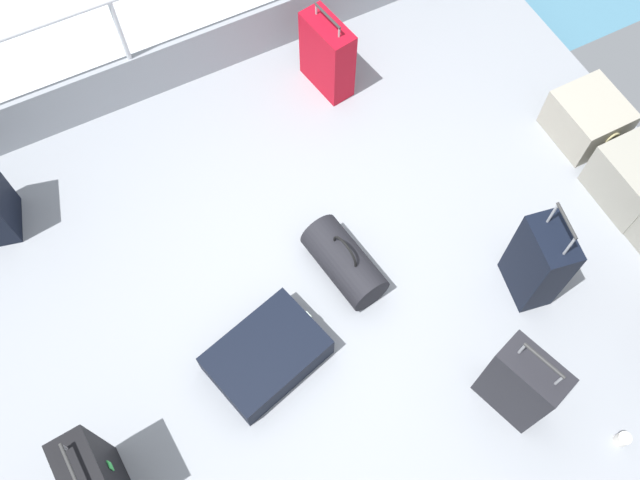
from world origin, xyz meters
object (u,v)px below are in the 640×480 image
duffel_bag (344,262)px  cargo_crate_0 (587,119)px  suitcase_6 (538,262)px  suitcase_0 (327,55)px  suitcase_5 (267,355)px  paper_cup (622,439)px  suitcase_1 (520,384)px  suitcase_2 (96,479)px  cargo_crate_1 (637,178)px

duffel_bag → cargo_crate_0: bearing=95.1°
suitcase_6 → duffel_bag: bearing=-121.9°
cargo_crate_0 → suitcase_0: size_ratio=0.73×
suitcase_0 → suitcase_5: size_ratio=0.89×
suitcase_0 → paper_cup: 3.34m
suitcase_1 → suitcase_6: (-0.60, 0.56, 0.01)m
cargo_crate_0 → suitcase_0: bearing=-131.5°
suitcase_2 → suitcase_5: size_ratio=0.99×
suitcase_0 → suitcase_6: (2.18, 0.39, 0.04)m
suitcase_2 → suitcase_6: (0.04, 2.96, 0.00)m
suitcase_1 → suitcase_6: bearing=137.2°
suitcase_5 → suitcase_2: bearing=-76.5°
cargo_crate_1 → suitcase_6: 1.12m
cargo_crate_0 → suitcase_1: suitcase_1 is taller
suitcase_5 → suitcase_6: (0.32, 1.79, 0.25)m
cargo_crate_0 → suitcase_5: bearing=-79.7°
cargo_crate_1 → suitcase_0: bearing=-142.5°
suitcase_1 → duffel_bag: (-1.26, -0.50, -0.20)m
cargo_crate_0 → cargo_crate_1: (0.59, -0.03, 0.03)m
suitcase_6 → duffel_bag: (-0.66, -1.05, -0.21)m
suitcase_5 → suitcase_6: suitcase_6 is taller
duffel_bag → suitcase_0: bearing=156.4°
cargo_crate_1 → duffel_bag: bearing=-100.6°
suitcase_5 → duffel_bag: size_ratio=1.25×
suitcase_2 → suitcase_5: (-0.28, 1.16, -0.25)m
suitcase_2 → suitcase_6: size_ratio=0.87×
cargo_crate_0 → suitcase_5: cargo_crate_0 is taller
suitcase_6 → duffel_bag: 1.26m
suitcase_2 → paper_cup: suitcase_2 is taller
suitcase_2 → paper_cup: bearing=67.6°
duffel_bag → paper_cup: 2.04m
duffel_bag → paper_cup: duffel_bag is taller
suitcase_1 → suitcase_2: 2.48m
cargo_crate_1 → suitcase_6: (0.26, -1.08, 0.15)m
cargo_crate_0 → suitcase_6: 1.41m
suitcase_0 → suitcase_1: suitcase_1 is taller
suitcase_5 → duffel_bag: bearing=114.3°
suitcase_0 → suitcase_2: size_ratio=0.91×
cargo_crate_1 → suitcase_2: size_ratio=0.70×
suitcase_6 → paper_cup: (1.14, -0.08, -0.31)m
paper_cup → cargo_crate_0: bearing=149.0°
paper_cup → duffel_bag: bearing=-151.6°
suitcase_5 → suitcase_1: bearing=53.3°
suitcase_6 → suitcase_2: bearing=-90.8°
cargo_crate_1 → suitcase_1: size_ratio=0.67×
suitcase_1 → suitcase_6: suitcase_6 is taller
cargo_crate_0 → cargo_crate_1: 0.59m
suitcase_0 → suitcase_1: 2.78m
suitcase_0 → duffel_bag: bearing=-23.6°
suitcase_2 → cargo_crate_1: bearing=93.0°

